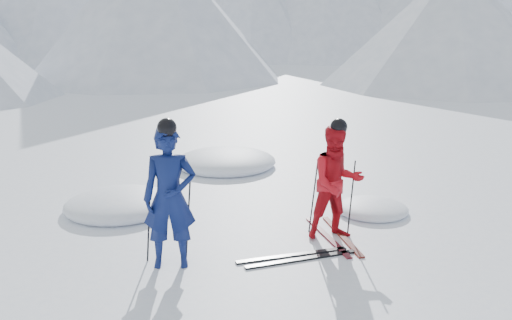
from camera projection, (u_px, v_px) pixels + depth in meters
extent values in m
plane|color=white|center=(353.00, 228.00, 8.98)|extent=(160.00, 160.00, 0.00)
cone|color=#B2BCD1|center=(252.00, 0.00, 50.05)|extent=(19.63, 19.63, 10.85)
cone|color=#B2BCD1|center=(452.00, 25.00, 29.09)|extent=(14.00, 14.00, 6.50)
cone|color=#B2BCD1|center=(153.00, 3.00, 32.25)|extent=(16.00, 16.00, 9.00)
imported|color=#0D1A52|center=(170.00, 198.00, 7.37)|extent=(0.75, 0.51, 1.98)
imported|color=red|center=(337.00, 183.00, 8.38)|extent=(0.93, 0.75, 1.80)
cylinder|color=black|center=(149.00, 218.00, 7.55)|extent=(0.13, 0.09, 1.32)
cylinder|color=black|center=(188.00, 214.00, 7.72)|extent=(0.13, 0.08, 1.32)
cylinder|color=black|center=(313.00, 197.00, 8.65)|extent=(0.12, 0.10, 1.20)
cylinder|color=black|center=(351.00, 197.00, 8.64)|extent=(0.12, 0.08, 1.20)
cube|color=black|center=(327.00, 237.00, 8.58)|extent=(0.28, 1.70, 0.03)
cube|color=black|center=(342.00, 236.00, 8.62)|extent=(0.17, 1.70, 0.03)
cube|color=black|center=(292.00, 255.00, 7.88)|extent=(1.69, 0.35, 0.03)
cube|color=black|center=(301.00, 259.00, 7.75)|extent=(1.69, 0.41, 0.03)
ellipsoid|color=white|center=(121.00, 209.00, 9.89)|extent=(2.02, 2.02, 0.44)
ellipsoid|color=white|center=(372.00, 212.00, 9.76)|extent=(1.30, 1.30, 0.29)
ellipsoid|color=white|center=(226.00, 166.00, 12.91)|extent=(2.39, 2.39, 0.53)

